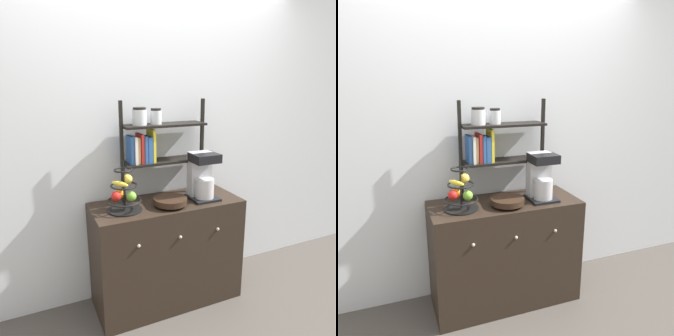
# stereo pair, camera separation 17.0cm
# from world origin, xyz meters

# --- Properties ---
(ground_plane) EXTENTS (12.00, 12.00, 0.00)m
(ground_plane) POSITION_xyz_m (0.00, 0.00, 0.00)
(ground_plane) COLOR #47423D
(wall_back) EXTENTS (7.00, 0.05, 2.60)m
(wall_back) POSITION_xyz_m (0.00, 0.52, 1.30)
(wall_back) COLOR silver
(wall_back) RESTS_ON ground_plane
(sideboard) EXTENTS (1.15, 0.49, 0.85)m
(sideboard) POSITION_xyz_m (0.00, 0.24, 0.43)
(sideboard) COLOR black
(sideboard) RESTS_ON ground_plane
(coffee_maker) EXTENTS (0.21, 0.23, 0.37)m
(coffee_maker) POSITION_xyz_m (0.29, 0.20, 1.03)
(coffee_maker) COLOR black
(coffee_maker) RESTS_ON sideboard
(fruit_stand) EXTENTS (0.25, 0.25, 0.37)m
(fruit_stand) POSITION_xyz_m (-0.35, 0.21, 0.98)
(fruit_stand) COLOR black
(fruit_stand) RESTS_ON sideboard
(wooden_bowl) EXTENTS (0.25, 0.25, 0.06)m
(wooden_bowl) POSITION_xyz_m (-0.01, 0.15, 0.89)
(wooden_bowl) COLOR black
(wooden_bowl) RESTS_ON sideboard
(shelf_hutch) EXTENTS (0.70, 0.20, 0.77)m
(shelf_hutch) POSITION_xyz_m (-0.06, 0.37, 1.31)
(shelf_hutch) COLOR black
(shelf_hutch) RESTS_ON sideboard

